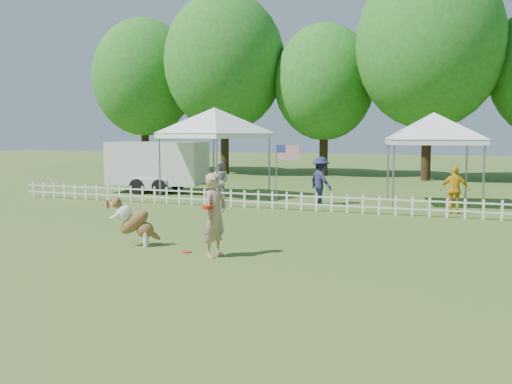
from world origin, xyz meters
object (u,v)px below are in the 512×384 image
dog (135,222)px  flag_pole (276,175)px  handler (215,215)px  spectator_b (321,181)px  canopy_tent_right (432,160)px  spectator_c (455,190)px  frisbee_on_turf (186,252)px  spectator_a (220,181)px  canopy_tent_left (215,153)px  cargo_trailer (158,167)px

dog → flag_pole: (0.67, 7.61, 0.53)m
handler → spectator_b: handler is taller
handler → flag_pole: (-1.44, 7.94, 0.23)m
canopy_tent_right → spectator_c: canopy_tent_right is taller
frisbee_on_turf → spectator_a: spectator_a is taller
spectator_a → dog: bearing=92.6°
flag_pole → spectator_a: flag_pole is taller
dog → spectator_b: (1.91, 8.80, 0.30)m
canopy_tent_left → canopy_tent_right: size_ratio=1.09×
cargo_trailer → spectator_c: bearing=-19.3°
flag_pole → spectator_a: size_ratio=1.43×
canopy_tent_left → spectator_b: size_ratio=2.04×
handler → canopy_tent_left: size_ratio=0.50×
canopy_tent_left → handler: bearing=-46.5°
dog → spectator_a: size_ratio=0.72×
frisbee_on_turf → canopy_tent_left: canopy_tent_left is taller
frisbee_on_turf → handler: bearing=-12.1°
cargo_trailer → spectator_b: 7.82m
cargo_trailer → spectator_b: bearing=-20.6°
cargo_trailer → spectator_c: cargo_trailer is taller
frisbee_on_turf → cargo_trailer: cargo_trailer is taller
dog → spectator_a: bearing=79.1°
canopy_tent_left → spectator_a: size_ratio=2.28×
dog → frisbee_on_turf: size_ratio=4.80×
cargo_trailer → spectator_a: (3.87, -2.08, -0.34)m
spectator_b → frisbee_on_turf: bearing=127.0°
spectator_c → dog: bearing=54.4°
handler → spectator_a: 9.63m
frisbee_on_turf → canopy_tent_left: bearing=112.0°
frisbee_on_turf → flag_pole: bearing=95.0°
handler → flag_pole: 8.07m
frisbee_on_turf → flag_pole: (-0.68, 7.78, 1.07)m
dog → canopy_tent_right: (5.58, 9.91, 1.03)m
cargo_trailer → spectator_a: bearing=-36.1°
spectator_a → spectator_c: (8.25, -0.37, -0.00)m
canopy_tent_left → spectator_c: size_ratio=2.30×
canopy_tent_right → flag_pole: (-4.91, -2.30, -0.50)m
dog → spectator_c: (6.41, 8.08, 0.20)m
handler → canopy_tent_left: (-4.76, 10.11, 0.87)m
canopy_tent_right → spectator_a: (-7.42, -1.47, -0.82)m
canopy_tent_right → spectator_c: size_ratio=2.11×
dog → canopy_tent_right: canopy_tent_right is taller
canopy_tent_right → cargo_trailer: canopy_tent_right is taller
flag_pole → handler: bearing=-88.8°
handler → spectator_a: bearing=35.4°
flag_pole → spectator_a: 2.67m
spectator_a → spectator_b: (3.76, 0.36, 0.09)m
handler → canopy_tent_right: canopy_tent_right is taller
flag_pole → spectator_c: 5.77m
cargo_trailer → canopy_tent_left: bearing=-21.8°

